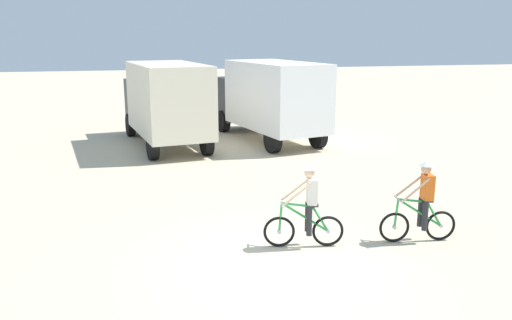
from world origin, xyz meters
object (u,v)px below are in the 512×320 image
at_px(box_truck_cream_rv, 165,100).
at_px(cyclist_cowboy_hat, 422,205).
at_px(cyclist_orange_shirt, 307,209).
at_px(box_truck_avon_van, 270,97).

bearing_deg(box_truck_cream_rv, cyclist_cowboy_hat, -68.52).
bearing_deg(box_truck_cream_rv, cyclist_orange_shirt, -79.66).
bearing_deg(cyclist_cowboy_hat, box_truck_cream_rv, 111.48).
bearing_deg(cyclist_cowboy_hat, box_truck_avon_van, 91.13).
height_order(box_truck_cream_rv, cyclist_cowboy_hat, box_truck_cream_rv).
relative_size(box_truck_cream_rv, cyclist_orange_shirt, 3.85).
relative_size(box_truck_cream_rv, box_truck_avon_van, 0.99).
distance_m(box_truck_cream_rv, box_truck_avon_van, 4.38).
relative_size(box_truck_cream_rv, cyclist_cowboy_hat, 3.85).
bearing_deg(box_truck_avon_van, cyclist_cowboy_hat, -88.87).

